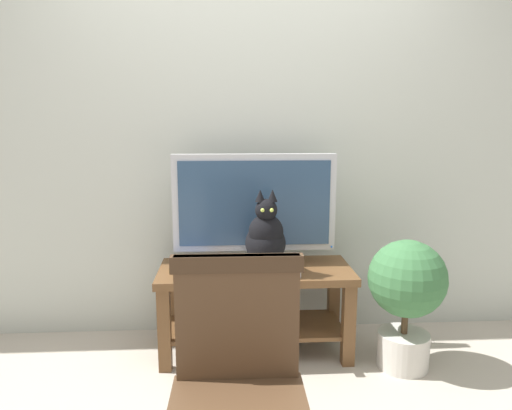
% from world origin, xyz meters
% --- Properties ---
extents(ground_plane, '(12.00, 12.00, 0.00)m').
position_xyz_m(ground_plane, '(0.00, 0.00, 0.00)').
color(ground_plane, '#ADA393').
extents(back_wall, '(7.00, 0.12, 2.80)m').
position_xyz_m(back_wall, '(0.00, 0.85, 1.40)').
color(back_wall, '#B7BCB2').
rests_on(back_wall, ground).
extents(tv_stand, '(1.14, 0.48, 0.53)m').
position_xyz_m(tv_stand, '(0.03, 0.46, 0.37)').
color(tv_stand, brown).
rests_on(tv_stand, ground).
extents(tv, '(0.97, 0.20, 0.67)m').
position_xyz_m(tv, '(0.03, 0.56, 0.88)').
color(tv, '#B7B7BC').
rests_on(tv, tv_stand).
extents(media_box, '(0.38, 0.26, 0.05)m').
position_xyz_m(media_box, '(0.08, 0.39, 0.55)').
color(media_box, '#ADADB2').
rests_on(media_box, tv_stand).
extents(cat, '(0.23, 0.35, 0.43)m').
position_xyz_m(cat, '(0.08, 0.38, 0.74)').
color(cat, black).
rests_on(cat, media_box).
extents(wooden_chair, '(0.47, 0.47, 0.92)m').
position_xyz_m(wooden_chair, '(-0.11, -0.74, 0.53)').
color(wooden_chair, '#513823').
rests_on(wooden_chair, ground).
extents(book_stack, '(0.23, 0.15, 0.07)m').
position_xyz_m(book_stack, '(-0.36, 0.44, 0.56)').
color(book_stack, olive).
rests_on(book_stack, tv_stand).
extents(potted_plant, '(0.43, 0.43, 0.74)m').
position_xyz_m(potted_plant, '(0.85, 0.22, 0.45)').
color(potted_plant, beige).
rests_on(potted_plant, ground).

